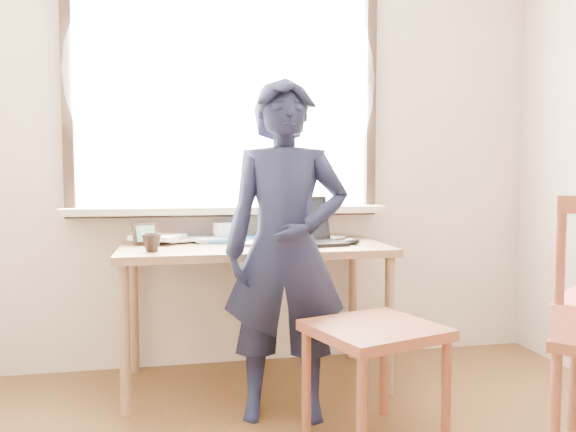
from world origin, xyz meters
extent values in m
cube|color=beige|center=(0.00, 2.00, 1.30)|extent=(3.50, 0.02, 2.60)
cube|color=white|center=(-0.20, 1.99, 1.60)|extent=(1.70, 0.01, 1.30)
cube|color=black|center=(-0.20, 1.97, 0.92)|extent=(1.82, 0.06, 0.06)
cube|color=black|center=(-1.08, 1.97, 1.60)|extent=(0.06, 0.06, 1.30)
cube|color=black|center=(0.68, 1.97, 1.60)|extent=(0.06, 0.06, 1.30)
cube|color=beige|center=(-0.20, 1.90, 0.93)|extent=(1.85, 0.20, 0.04)
cube|color=white|center=(-0.20, 1.91, 1.70)|extent=(1.95, 0.02, 1.65)
cube|color=brown|center=(-0.09, 1.63, 0.74)|extent=(1.41, 0.71, 0.04)
cylinder|color=brown|center=(-0.74, 1.33, 0.36)|extent=(0.05, 0.05, 0.72)
cylinder|color=brown|center=(-0.74, 1.93, 0.36)|extent=(0.05, 0.05, 0.72)
cylinder|color=brown|center=(0.57, 1.33, 0.36)|extent=(0.05, 0.05, 0.72)
cylinder|color=brown|center=(0.57, 1.93, 0.36)|extent=(0.05, 0.05, 0.72)
cube|color=black|center=(0.19, 1.55, 0.77)|extent=(0.42, 0.33, 0.02)
cube|color=black|center=(0.16, 1.68, 0.89)|extent=(0.38, 0.15, 0.25)
cube|color=black|center=(0.16, 1.68, 0.89)|extent=(0.33, 0.12, 0.20)
cube|color=black|center=(0.19, 1.54, 0.77)|extent=(0.35, 0.22, 0.00)
imported|color=white|center=(-0.23, 1.86, 0.81)|extent=(0.18, 0.18, 0.11)
imported|color=black|center=(-0.62, 1.45, 0.80)|extent=(0.13, 0.13, 0.09)
ellipsoid|color=black|center=(0.43, 1.53, 0.77)|extent=(0.09, 0.06, 0.04)
cube|color=white|center=(-0.12, 1.84, 0.76)|extent=(0.37, 0.38, 0.00)
cube|color=white|center=(-0.39, 1.93, 0.77)|extent=(0.22, 0.29, 0.02)
cube|color=white|center=(-0.48, 1.84, 0.77)|extent=(0.33, 0.32, 0.00)
cube|color=teal|center=(-0.52, 1.79, 0.78)|extent=(0.34, 0.36, 0.01)
cube|color=white|center=(-0.10, 1.70, 0.78)|extent=(0.30, 0.33, 0.01)
cube|color=white|center=(-0.60, 1.71, 0.78)|extent=(0.31, 0.35, 0.01)
cube|color=white|center=(-0.26, 1.70, 0.78)|extent=(0.32, 0.27, 0.00)
imported|color=white|center=(-0.43, 1.84, 0.77)|extent=(0.28, 0.33, 0.03)
imported|color=white|center=(0.29, 1.85, 0.77)|extent=(0.27, 0.27, 0.02)
cube|color=black|center=(-0.67, 1.73, 0.81)|extent=(0.13, 0.09, 0.11)
cube|color=#466D30|center=(-0.67, 1.73, 0.81)|extent=(0.10, 0.06, 0.08)
cube|color=brown|center=(0.31, 0.84, 0.48)|extent=(0.61, 0.60, 0.04)
cylinder|color=brown|center=(0.17, 0.59, 0.23)|extent=(0.04, 0.04, 0.46)
cylinder|color=brown|center=(0.05, 0.97, 0.23)|extent=(0.04, 0.04, 0.46)
cylinder|color=brown|center=(0.57, 0.71, 0.23)|extent=(0.04, 0.04, 0.46)
cylinder|color=brown|center=(0.45, 1.10, 0.23)|extent=(0.04, 0.04, 0.46)
cylinder|color=brown|center=(1.21, 0.77, 0.23)|extent=(0.04, 0.04, 0.45)
cylinder|color=brown|center=(0.92, 0.50, 0.23)|extent=(0.04, 0.04, 0.45)
cylinder|color=brown|center=(0.91, 0.49, 0.78)|extent=(0.04, 0.04, 0.55)
imported|color=black|center=(-0.01, 1.17, 0.78)|extent=(0.63, 0.47, 1.57)
camera|label=1|loc=(-0.50, -1.35, 1.12)|focal=35.00mm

